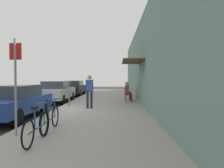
# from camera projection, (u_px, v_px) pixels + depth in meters

# --- Properties ---
(ground_plane) EXTENTS (60.00, 60.00, 0.00)m
(ground_plane) POSITION_uv_depth(u_px,v_px,m) (52.00, 113.00, 10.02)
(ground_plane) COLOR #2D2D30
(sidewalk_slab) EXTENTS (4.50, 32.00, 0.12)m
(sidewalk_slab) POSITION_uv_depth(u_px,v_px,m) (102.00, 106.00, 11.96)
(sidewalk_slab) COLOR #9E9B93
(sidewalk_slab) RESTS_ON ground_plane
(building_facade) EXTENTS (1.40, 32.00, 5.21)m
(building_facade) POSITION_uv_depth(u_px,v_px,m) (145.00, 61.00, 11.83)
(building_facade) COLOR gray
(building_facade) RESTS_ON ground_plane
(parked_car_0) EXTENTS (1.80, 4.40, 1.37)m
(parked_car_0) POSITION_uv_depth(u_px,v_px,m) (14.00, 101.00, 8.53)
(parked_car_0) COLOR navy
(parked_car_0) RESTS_ON ground_plane
(parked_car_1) EXTENTS (1.80, 4.40, 1.44)m
(parked_car_1) POSITION_uv_depth(u_px,v_px,m) (56.00, 91.00, 14.42)
(parked_car_1) COLOR #B7B7BC
(parked_car_1) RESTS_ON ground_plane
(parked_car_2) EXTENTS (1.80, 4.40, 1.40)m
(parked_car_2) POSITION_uv_depth(u_px,v_px,m) (74.00, 88.00, 20.23)
(parked_car_2) COLOR black
(parked_car_2) RESTS_ON ground_plane
(parking_meter) EXTENTS (0.12, 0.10, 1.32)m
(parking_meter) POSITION_uv_depth(u_px,v_px,m) (69.00, 92.00, 11.64)
(parking_meter) COLOR slate
(parking_meter) RESTS_ON sidewalk_slab
(street_sign) EXTENTS (0.32, 0.06, 2.60)m
(street_sign) POSITION_uv_depth(u_px,v_px,m) (16.00, 79.00, 5.57)
(street_sign) COLOR gray
(street_sign) RESTS_ON sidewalk_slab
(bicycle_0) EXTENTS (0.46, 1.71, 0.90)m
(bicycle_0) POSITION_uv_depth(u_px,v_px,m) (37.00, 127.00, 5.06)
(bicycle_0) COLOR black
(bicycle_0) RESTS_ON sidewalk_slab
(bicycle_1) EXTENTS (0.46, 1.71, 0.90)m
(bicycle_1) POSITION_uv_depth(u_px,v_px,m) (50.00, 119.00, 6.14)
(bicycle_1) COLOR black
(bicycle_1) RESTS_ON sidewalk_slab
(cafe_chair_0) EXTENTS (0.44, 0.44, 0.87)m
(cafe_chair_0) POSITION_uv_depth(u_px,v_px,m) (128.00, 94.00, 13.38)
(cafe_chair_0) COLOR maroon
(cafe_chair_0) RESTS_ON sidewalk_slab
(cafe_chair_1) EXTENTS (0.49, 0.49, 0.87)m
(cafe_chair_1) POSITION_uv_depth(u_px,v_px,m) (127.00, 93.00, 14.30)
(cafe_chair_1) COLOR maroon
(cafe_chair_1) RESTS_ON sidewalk_slab
(seated_patron_1) EXTENTS (0.46, 0.39, 1.29)m
(seated_patron_1) POSITION_uv_depth(u_px,v_px,m) (128.00, 90.00, 14.30)
(seated_patron_1) COLOR #232838
(seated_patron_1) RESTS_ON sidewalk_slab
(cafe_chair_2) EXTENTS (0.45, 0.45, 0.87)m
(cafe_chair_2) POSITION_uv_depth(u_px,v_px,m) (126.00, 92.00, 15.35)
(cafe_chair_2) COLOR maroon
(cafe_chair_2) RESTS_ON sidewalk_slab
(seated_patron_2) EXTENTS (0.43, 0.36, 1.29)m
(seated_patron_2) POSITION_uv_depth(u_px,v_px,m) (127.00, 90.00, 15.34)
(seated_patron_2) COLOR #232838
(seated_patron_2) RESTS_ON sidewalk_slab
(pedestrian_standing) EXTENTS (0.36, 0.22, 1.70)m
(pedestrian_standing) POSITION_uv_depth(u_px,v_px,m) (89.00, 89.00, 10.65)
(pedestrian_standing) COLOR #232838
(pedestrian_standing) RESTS_ON sidewalk_slab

